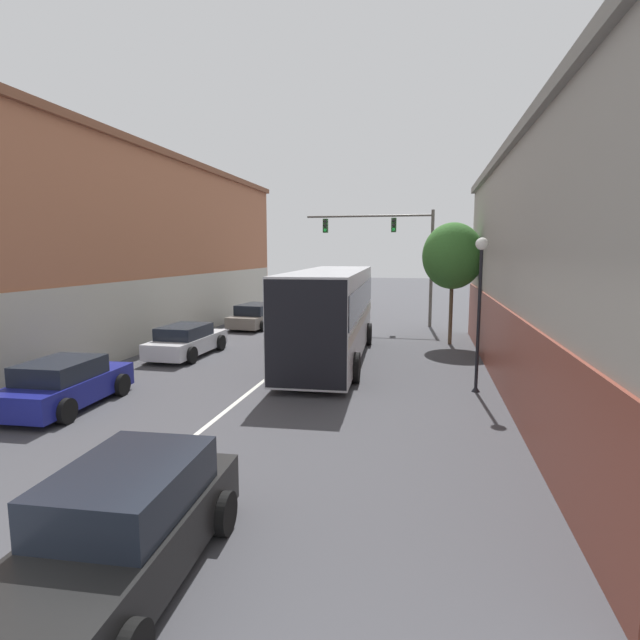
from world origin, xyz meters
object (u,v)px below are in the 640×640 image
Objects in this scene: parked_car_left_near at (187,341)px; bus at (331,310)px; parked_car_left_mid at (258,316)px; street_tree_near at (453,256)px; traffic_signal_gantry at (395,243)px; parked_car_left_far at (65,384)px; street_lamp at (480,294)px; hatchback_foreground at (123,531)px.

bus is at bearing -83.91° from parked_car_left_near.
street_tree_near reaches higher than parked_car_left_mid.
traffic_signal_gantry is at bearing -35.89° from parked_car_left_near.
street_lamp is at bearing -73.14° from parked_car_left_far.
bus is 6.40m from street_lamp.
bus is 2.69× the size of parked_car_left_far.
parked_car_left_mid is 1.04× the size of street_lamp.
hatchback_foreground is at bearing -117.46° from street_lamp.
hatchback_foreground is 11.69m from street_lamp.
bus is 13.86m from hatchback_foreground.
street_lamp is at bearing -87.16° from street_tree_near.
bus is 2.52× the size of parked_car_left_near.
parked_car_left_far is 0.56× the size of traffic_signal_gantry.
hatchback_foreground is (-0.11, -13.80, -1.26)m from bus.
bus is at bearing -3.39° from hatchback_foreground.
parked_car_left_near is 0.79× the size of street_tree_near.
street_tree_near is at bearing -44.36° from parked_car_left_far.
parked_car_left_mid is at bearing 33.77° from bus.
parked_car_left_near is 0.94× the size of street_lamp.
street_lamp is at bearing -75.99° from traffic_signal_gantry.
traffic_signal_gantry reaches higher than street_lamp.
traffic_signal_gantry is at bearing 104.01° from street_lamp.
parked_car_left_far is at bearing -179.72° from parked_car_left_near.
parked_car_left_mid is 0.87× the size of street_tree_near.
hatchback_foreground is 0.95× the size of street_lamp.
street_tree_near reaches higher than parked_car_left_near.
bus is 2.27× the size of parked_car_left_mid.
traffic_signal_gantry is 1.31× the size of street_tree_near.
parked_car_left_far is at bearing -175.49° from parked_car_left_mid.
bus is 9.60m from parked_car_left_mid.
parked_car_left_near is at bearing -154.89° from street_tree_near.
parked_car_left_mid is at bearing 133.92° from street_lamp.
parked_car_left_far is 0.88× the size of street_lamp.
parked_car_left_mid is 15.18m from parked_car_left_far.
street_lamp is (11.08, -3.08, 2.37)m from parked_car_left_near.
street_tree_near is (10.44, -3.17, 3.41)m from parked_car_left_mid.
parked_car_left_far is at bearing -114.16° from traffic_signal_gantry.
traffic_signal_gantry is (7.49, 2.19, 4.09)m from parked_car_left_mid.
street_tree_near is at bearing -61.17° from traffic_signal_gantry.
parked_car_left_mid is 8.81m from traffic_signal_gantry.
street_lamp reaches higher than parked_car_left_mid.
bus is at bearing -136.98° from street_tree_near.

